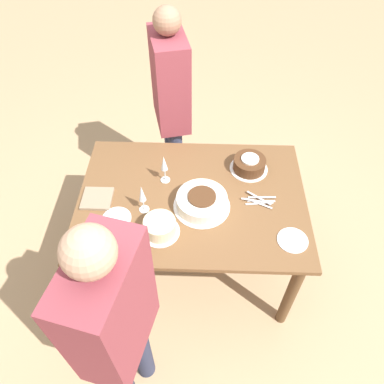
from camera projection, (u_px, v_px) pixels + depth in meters
The scene contains 13 objects.
ground_plane at pixel (192, 262), 2.88m from camera, with size 12.00×12.00×0.00m, color tan.
dining_table at pixel (192, 209), 2.38m from camera, with size 1.40×1.00×0.77m.
cake_center_white at pixel (202, 202), 2.22m from camera, with size 0.34×0.34×0.10m.
cake_front_chocolate at pixel (249, 164), 2.43m from camera, with size 0.25×0.25×0.10m.
cake_back_decorated at pixel (160, 227), 2.09m from camera, with size 0.22×0.22×0.10m.
wine_glass_near at pixel (142, 195), 2.13m from camera, with size 0.06×0.06×0.21m.
wine_glass_far at pixel (164, 165), 2.29m from camera, with size 0.06×0.06×0.21m.
dessert_plate_left at pixel (293, 240), 2.09m from camera, with size 0.17×0.17×0.01m.
dessert_plate_right at pixel (117, 218), 2.19m from camera, with size 0.17×0.17×0.01m.
fork_pile at pixel (259, 201), 2.27m from camera, with size 0.21×0.13×0.02m.
napkin_stack at pixel (97, 198), 2.28m from camera, with size 0.18×0.17×0.02m.
person_cutting at pixel (171, 98), 2.65m from camera, with size 0.31×0.44×1.60m.
person_watching at pixel (116, 324), 1.56m from camera, with size 0.31×0.44×1.63m.
Camera 1 is at (-0.05, 1.49, 2.52)m, focal length 35.00 mm.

